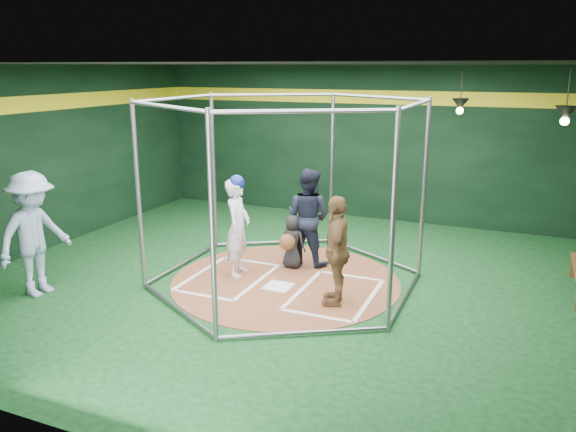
% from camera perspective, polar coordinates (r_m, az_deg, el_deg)
% --- Properties ---
extents(room_shell, '(10.10, 9.10, 3.53)m').
position_cam_1_polar(room_shell, '(8.94, -0.23, 3.91)').
color(room_shell, '#0B3412').
rests_on(room_shell, ground).
extents(clay_disc, '(3.80, 3.80, 0.01)m').
position_cam_1_polar(clay_disc, '(9.42, -0.24, -6.59)').
color(clay_disc, brown).
rests_on(clay_disc, ground).
extents(home_plate, '(0.43, 0.43, 0.01)m').
position_cam_1_polar(home_plate, '(9.16, -0.98, -7.15)').
color(home_plate, white).
rests_on(home_plate, clay_disc).
extents(batter_box_left, '(1.17, 1.77, 0.01)m').
position_cam_1_polar(batter_box_left, '(9.60, -6.08, -6.18)').
color(batter_box_left, white).
rests_on(batter_box_left, clay_disc).
extents(batter_box_right, '(1.17, 1.77, 0.01)m').
position_cam_1_polar(batter_box_right, '(8.89, 4.81, -7.92)').
color(batter_box_right, white).
rests_on(batter_box_right, clay_disc).
extents(batting_cage, '(4.05, 4.67, 3.00)m').
position_cam_1_polar(batting_cage, '(8.98, -0.25, 2.31)').
color(batting_cage, gray).
rests_on(batting_cage, ground).
extents(pendant_lamp_near, '(0.34, 0.34, 0.90)m').
position_cam_1_polar(pendant_lamp_near, '(11.74, 17.09, 10.78)').
color(pendant_lamp_near, black).
rests_on(pendant_lamp_near, room_shell).
extents(pendant_lamp_far, '(0.34, 0.34, 0.90)m').
position_cam_1_polar(pendant_lamp_far, '(10.09, 26.37, 9.32)').
color(pendant_lamp_far, black).
rests_on(pendant_lamp_far, room_shell).
extents(batter_figure, '(0.49, 0.66, 1.73)m').
position_cam_1_polar(batter_figure, '(9.46, -5.13, -0.99)').
color(batter_figure, silver).
rests_on(batter_figure, clay_disc).
extents(visitor_leopard, '(0.62, 1.04, 1.66)m').
position_cam_1_polar(visitor_leopard, '(8.32, 4.99, -3.50)').
color(visitor_leopard, '#9F7444').
rests_on(visitor_leopard, clay_disc).
extents(catcher_figure, '(0.49, 0.57, 0.95)m').
position_cam_1_polar(catcher_figure, '(9.84, 0.40, -2.62)').
color(catcher_figure, black).
rests_on(catcher_figure, clay_disc).
extents(umpire, '(0.95, 0.80, 1.74)m').
position_cam_1_polar(umpire, '(9.99, 2.07, -0.05)').
color(umpire, black).
rests_on(umpire, clay_disc).
extents(bystander_blue, '(0.81, 1.31, 1.95)m').
position_cam_1_polar(bystander_blue, '(9.45, -24.40, -1.70)').
color(bystander_blue, '#91A7BF').
rests_on(bystander_blue, ground).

